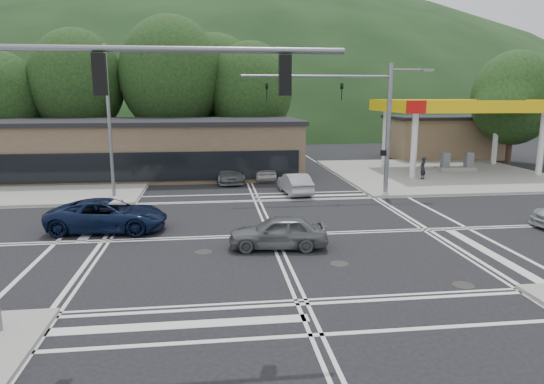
{
  "coord_description": "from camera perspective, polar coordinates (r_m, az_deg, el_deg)",
  "views": [
    {
      "loc": [
        -2.57,
        -20.55,
        6.12
      ],
      "look_at": [
        0.33,
        2.77,
        1.4
      ],
      "focal_mm": 32.0,
      "sensor_mm": 36.0,
      "label": 1
    }
  ],
  "objects": [
    {
      "name": "convenience_store",
      "position": [
        51.01,
        19.31,
        5.98
      ],
      "size": [
        10.0,
        6.0,
        3.8
      ],
      "primitive_type": "cube",
      "color": "#846B4F",
      "rests_on": "ground"
    },
    {
      "name": "car_grey_center",
      "position": [
        19.67,
        0.72,
        -4.71
      ],
      "size": [
        4.1,
        1.96,
        1.35
      ],
      "primitive_type": "imported",
      "rotation": [
        0.0,
        0.0,
        -1.66
      ],
      "color": "slate",
      "rests_on": "ground"
    },
    {
      "name": "pedestrian",
      "position": [
        36.5,
        17.31,
        2.71
      ],
      "size": [
        0.7,
        0.67,
        1.62
      ],
      "primitive_type": "imported",
      "rotation": [
        0.0,
        0.0,
        3.83
      ],
      "color": "black",
      "rests_on": "sidewalk_ne"
    },
    {
      "name": "tree_ne",
      "position": [
        48.48,
        26.56,
        9.85
      ],
      "size": [
        7.2,
        7.2,
        9.99
      ],
      "color": "#382619",
      "rests_on": "ground"
    },
    {
      "name": "signal_mast_ne",
      "position": [
        30.3,
        11.36,
        9.16
      ],
      "size": [
        11.65,
        0.3,
        8.0
      ],
      "color": "slate",
      "rests_on": "ground"
    },
    {
      "name": "sidewalk_nw",
      "position": [
        38.15,
        -26.01,
        1.08
      ],
      "size": [
        16.0,
        16.0,
        0.15
      ],
      "primitive_type": "cube",
      "color": "gray",
      "rests_on": "ground"
    },
    {
      "name": "car_northbound",
      "position": [
        34.77,
        -5.27,
        2.28
      ],
      "size": [
        2.43,
        4.77,
        1.32
      ],
      "primitive_type": "imported",
      "rotation": [
        0.0,
        0.0,
        0.13
      ],
      "color": "#5C5F61",
      "rests_on": "ground"
    },
    {
      "name": "gas_station_canopy",
      "position": [
        41.46,
        21.34,
        9.1
      ],
      "size": [
        12.32,
        8.34,
        5.75
      ],
      "color": "silver",
      "rests_on": "ground"
    },
    {
      "name": "tree_n_b",
      "position": [
        44.72,
        -11.81,
        13.26
      ],
      "size": [
        9.0,
        9.0,
        12.98
      ],
      "color": "#382619",
      "rests_on": "ground"
    },
    {
      "name": "ground",
      "position": [
        21.6,
        0.03,
        -5.1
      ],
      "size": [
        120.0,
        120.0,
        0.0
      ],
      "primitive_type": "plane",
      "color": "black",
      "rests_on": "ground"
    },
    {
      "name": "car_queue_b",
      "position": [
        35.64,
        -1.26,
        2.55
      ],
      "size": [
        2.04,
        4.07,
        1.33
      ],
      "primitive_type": "imported",
      "rotation": [
        0.0,
        0.0,
        3.26
      ],
      "color": "silver",
      "rests_on": "ground"
    },
    {
      "name": "hill_north",
      "position": [
        110.75,
        -5.81,
        8.13
      ],
      "size": [
        252.0,
        126.0,
        140.0
      ],
      "primitive_type": "ellipsoid",
      "color": "black",
      "rests_on": "ground"
    },
    {
      "name": "commercial_row",
      "position": [
        38.17,
        -15.28,
        4.76
      ],
      "size": [
        24.0,
        8.0,
        4.0
      ],
      "primitive_type": "cube",
      "color": "brown",
      "rests_on": "ground"
    },
    {
      "name": "sidewalk_ne",
      "position": [
        40.11,
        18.99,
        2.07
      ],
      "size": [
        16.0,
        16.0,
        0.15
      ],
      "primitive_type": "cube",
      "color": "gray",
      "rests_on": "ground"
    },
    {
      "name": "car_queue_a",
      "position": [
        30.49,
        2.72,
        1.02
      ],
      "size": [
        1.75,
        4.09,
        1.31
      ],
      "primitive_type": "imported",
      "rotation": [
        0.0,
        0.0,
        3.24
      ],
      "color": "#A3A6AA",
      "rests_on": "ground"
    },
    {
      "name": "tree_n_d",
      "position": [
        46.91,
        -29.35,
        9.58
      ],
      "size": [
        6.8,
        6.8,
        9.76
      ],
      "color": "#382619",
      "rests_on": "ground"
    },
    {
      "name": "signal_mast_sw",
      "position": [
        12.97,
        -24.35,
        5.93
      ],
      "size": [
        9.14,
        0.28,
        8.0
      ],
      "color": "slate",
      "rests_on": "ground"
    },
    {
      "name": "streetlight_nw",
      "position": [
        30.15,
        -18.54,
        8.74
      ],
      "size": [
        2.5,
        0.25,
        9.0
      ],
      "color": "slate",
      "rests_on": "ground"
    },
    {
      "name": "tree_n_e",
      "position": [
        48.57,
        -6.57,
        12.49
      ],
      "size": [
        8.4,
        8.4,
        11.98
      ],
      "color": "#382619",
      "rests_on": "ground"
    },
    {
      "name": "tree_n_a",
      "position": [
        46.01,
        -21.96,
        11.82
      ],
      "size": [
        8.0,
        8.0,
        11.75
      ],
      "color": "#382619",
      "rests_on": "ground"
    },
    {
      "name": "car_blue_west",
      "position": [
        23.35,
        -18.75,
        -2.6
      ],
      "size": [
        5.48,
        2.9,
        1.47
      ],
      "primitive_type": "imported",
      "rotation": [
        0.0,
        0.0,
        1.48
      ],
      "color": "#0B1633",
      "rests_on": "ground"
    },
    {
      "name": "tree_n_c",
      "position": [
        44.7,
        -2.57,
        11.82
      ],
      "size": [
        7.6,
        7.6,
        10.87
      ],
      "color": "#382619",
      "rests_on": "ground"
    }
  ]
}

